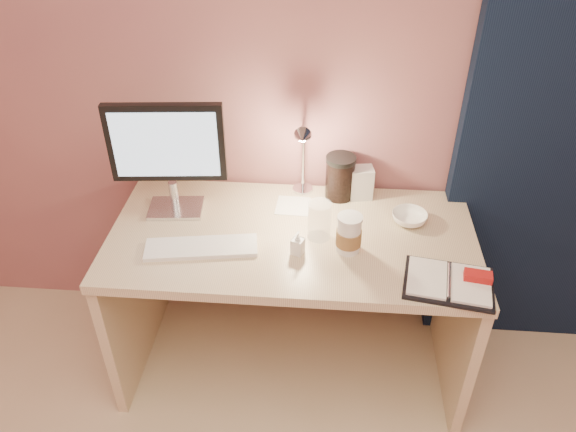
# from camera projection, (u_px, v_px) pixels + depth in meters

# --- Properties ---
(room) EXTENTS (3.50, 3.50, 3.50)m
(room) POSITION_uv_depth(u_px,v_px,m) (553.00, 110.00, 2.09)
(room) COLOR #C6B28E
(room) RESTS_ON ground
(desk) EXTENTS (1.40, 0.70, 0.73)m
(desk) POSITION_uv_depth(u_px,v_px,m) (293.00, 266.00, 2.33)
(desk) COLOR beige
(desk) RESTS_ON ground
(monitor) EXTENTS (0.44, 0.17, 0.47)m
(monitor) POSITION_uv_depth(u_px,v_px,m) (167.00, 149.00, 2.11)
(monitor) COLOR silver
(monitor) RESTS_ON desk
(keyboard) EXTENTS (0.42, 0.18, 0.02)m
(keyboard) POSITION_uv_depth(u_px,v_px,m) (201.00, 247.00, 2.06)
(keyboard) COLOR white
(keyboard) RESTS_ON desk
(planner) EXTENTS (0.33, 0.27, 0.05)m
(planner) POSITION_uv_depth(u_px,v_px,m) (451.00, 282.00, 1.91)
(planner) COLOR black
(planner) RESTS_ON desk
(paper_b) EXTENTS (0.14, 0.14, 0.00)m
(paper_b) POSITION_uv_depth(u_px,v_px,m) (293.00, 206.00, 2.29)
(paper_b) COLOR silver
(paper_b) RESTS_ON desk
(coffee_cup) EXTENTS (0.09, 0.09, 0.15)m
(coffee_cup) POSITION_uv_depth(u_px,v_px,m) (349.00, 235.00, 2.02)
(coffee_cup) COLOR silver
(coffee_cup) RESTS_ON desk
(clear_cup) EXTENTS (0.09, 0.09, 0.15)m
(clear_cup) POSITION_uv_depth(u_px,v_px,m) (319.00, 220.00, 2.08)
(clear_cup) COLOR white
(clear_cup) RESTS_ON desk
(bowl) EXTENTS (0.18, 0.18, 0.04)m
(bowl) POSITION_uv_depth(u_px,v_px,m) (409.00, 218.00, 2.19)
(bowl) COLOR white
(bowl) RESTS_ON desk
(lotion_bottle) EXTENTS (0.06, 0.06, 0.09)m
(lotion_bottle) POSITION_uv_depth(u_px,v_px,m) (298.00, 243.00, 2.02)
(lotion_bottle) COLOR silver
(lotion_bottle) RESTS_ON desk
(dark_jar) EXTENTS (0.12, 0.12, 0.17)m
(dark_jar) POSITION_uv_depth(u_px,v_px,m) (340.00, 179.00, 2.30)
(dark_jar) COLOR black
(dark_jar) RESTS_ON desk
(product_box) EXTENTS (0.10, 0.09, 0.14)m
(product_box) POSITION_uv_depth(u_px,v_px,m) (361.00, 183.00, 2.31)
(product_box) COLOR silver
(product_box) RESTS_ON desk
(desk_lamp) EXTENTS (0.08, 0.22, 0.36)m
(desk_lamp) POSITION_uv_depth(u_px,v_px,m) (302.00, 155.00, 2.18)
(desk_lamp) COLOR silver
(desk_lamp) RESTS_ON desk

